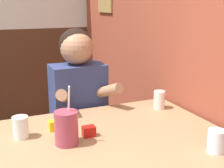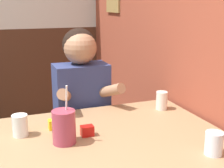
# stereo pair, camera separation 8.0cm
# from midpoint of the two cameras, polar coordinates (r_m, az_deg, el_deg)

# --- Properties ---
(brick_wall_right) EXTENTS (0.08, 4.39, 2.70)m
(brick_wall_right) POSITION_cam_midpoint_polar(r_m,az_deg,el_deg) (2.38, 7.84, 14.34)
(brick_wall_right) COLOR brown
(brick_wall_right) RESTS_ON ground_plane
(main_table) EXTENTS (1.08, 0.95, 0.74)m
(main_table) POSITION_cam_midpoint_polar(r_m,az_deg,el_deg) (1.52, 2.32, -12.03)
(main_table) COLOR #93704C
(main_table) RESTS_ON ground_plane
(person_seated) EXTENTS (0.42, 0.41, 1.21)m
(person_seated) POSITION_cam_midpoint_polar(r_m,az_deg,el_deg) (2.06, -4.40, -5.78)
(person_seated) COLOR navy
(person_seated) RESTS_ON ground_plane
(cocktail_pitcher) EXTENTS (0.11, 0.11, 0.27)m
(cocktail_pitcher) POSITION_cam_midpoint_polar(r_m,az_deg,el_deg) (1.43, -7.18, -7.80)
(cocktail_pitcher) COLOR #99384C
(cocktail_pitcher) RESTS_ON main_table
(glass_near_pitcher) EXTENTS (0.08, 0.08, 0.10)m
(glass_near_pitcher) POSITION_cam_midpoint_polar(r_m,az_deg,el_deg) (1.41, 19.72, -10.21)
(glass_near_pitcher) COLOR silver
(glass_near_pitcher) RESTS_ON main_table
(glass_center) EXTENTS (0.07, 0.07, 0.10)m
(glass_center) POSITION_cam_midpoint_polar(r_m,az_deg,el_deg) (1.56, -15.04, -7.33)
(glass_center) COLOR silver
(glass_center) RESTS_ON main_table
(glass_far_side) EXTENTS (0.07, 0.07, 0.11)m
(glass_far_side) POSITION_cam_midpoint_polar(r_m,az_deg,el_deg) (1.90, 10.28, -3.00)
(glass_far_side) COLOR silver
(glass_far_side) RESTS_ON main_table
(condiment_ketchup) EXTENTS (0.06, 0.04, 0.05)m
(condiment_ketchup) POSITION_cam_midpoint_polar(r_m,az_deg,el_deg) (1.52, -3.03, -8.55)
(condiment_ketchup) COLOR #B7140F
(condiment_ketchup) RESTS_ON main_table
(condiment_mustard) EXTENTS (0.06, 0.04, 0.05)m
(condiment_mustard) POSITION_cam_midpoint_polar(r_m,az_deg,el_deg) (1.61, -9.06, -7.27)
(condiment_mustard) COLOR yellow
(condiment_mustard) RESTS_ON main_table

